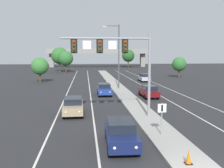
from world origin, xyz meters
The scene contains 20 objects.
median_island centered at (0.00, 18.00, 0.07)m, with size 2.40×110.00×0.15m, color #9E9B93.
lane_stripe_oncoming_center centered at (-4.70, 25.00, 0.00)m, with size 0.14×100.00×0.01m, color silver.
lane_stripe_receding_center centered at (4.70, 25.00, 0.00)m, with size 0.14×100.00×0.01m, color silver.
edge_stripe_left centered at (-8.00, 25.00, 0.00)m, with size 0.14×100.00×0.01m, color silver.
edge_stripe_right centered at (8.00, 25.00, 0.00)m, with size 0.14×100.00×0.01m, color silver.
overhead_signal_mast centered at (-2.51, 10.91, 5.51)m, with size 7.66×0.44×7.20m.
median_sign_post centered at (-0.21, 5.73, 1.59)m, with size 0.60×0.10×2.20m.
street_lamp_median centered at (-0.31, 29.44, 5.79)m, with size 2.58×0.28×10.00m.
car_oncoming_navy centered at (-3.23, 4.23, 0.82)m, with size 1.93×4.51×1.58m.
car_oncoming_tan centered at (-6.53, 12.96, 0.82)m, with size 1.90×4.50×1.58m.
car_oncoming_blue centered at (-2.81, 23.97, 0.82)m, with size 1.82×4.47×1.58m.
car_receding_darkred centered at (2.83, 21.47, 0.82)m, with size 1.89×4.50×1.58m.
car_receding_silver centered at (6.59, 40.52, 0.82)m, with size 1.86×4.48×1.58m.
traffic_cone_median_nose centered at (-0.24, 0.97, 0.51)m, with size 0.36×0.36×0.74m.
overpass_bridge centered at (0.00, 98.35, 5.78)m, with size 42.40×6.40×7.65m.
tree_far_right_c centered at (12.07, 93.03, 4.76)m, with size 5.03×5.03×7.28m.
tree_far_right_a centered at (16.81, 48.20, 3.15)m, with size 3.34×3.34×4.84m.
tree_far_left_a centered at (-13.30, 71.28, 4.95)m, with size 5.23×5.23×7.57m.
tree_far_left_b centered at (-14.23, 40.72, 3.19)m, with size 3.39×3.39×4.90m.
tree_far_left_c centered at (-11.17, 67.44, 4.25)m, with size 4.50×4.50×6.51m.
Camera 1 is at (-5.36, -11.00, 5.68)m, focal length 41.36 mm.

